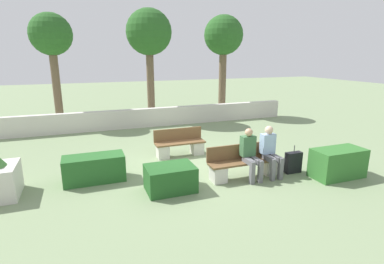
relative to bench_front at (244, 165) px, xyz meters
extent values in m
plane|color=gray|center=(-1.19, 1.24, -0.34)|extent=(60.00, 60.00, 0.00)
cube|color=beige|center=(-1.19, 6.68, 0.08)|extent=(13.99, 0.30, 0.84)
cube|color=brown|center=(0.00, -0.04, 0.10)|extent=(2.01, 0.44, 0.05)
cube|color=brown|center=(0.00, 0.20, 0.32)|extent=(2.01, 0.04, 0.40)
cube|color=beige|center=(-0.77, -0.04, -0.13)|extent=(0.36, 0.40, 0.41)
cube|color=beige|center=(0.77, -0.04, -0.13)|extent=(0.36, 0.40, 0.41)
cube|color=brown|center=(-1.05, 2.24, 0.10)|extent=(1.63, 0.44, 0.05)
cube|color=brown|center=(-1.05, 2.49, 0.32)|extent=(1.63, 0.04, 0.40)
cube|color=beige|center=(-1.64, 2.24, -0.13)|extent=(0.36, 0.40, 0.41)
cube|color=beige|center=(-0.47, 2.24, -0.13)|extent=(0.36, 0.40, 0.41)
cube|color=slate|center=(-0.02, -0.25, 0.19)|extent=(0.14, 0.46, 0.13)
cube|color=slate|center=(0.18, -0.25, 0.19)|extent=(0.14, 0.46, 0.13)
cube|color=slate|center=(-0.04, -0.48, -0.04)|extent=(0.11, 0.11, 0.59)
cube|color=slate|center=(0.20, -0.48, -0.04)|extent=(0.11, 0.11, 0.59)
cube|color=#3D6B42|center=(0.08, -0.01, 0.52)|extent=(0.38, 0.22, 0.54)
sphere|color=tan|center=(0.08, -0.03, 0.90)|extent=(0.21, 0.21, 0.21)
cube|color=slate|center=(0.60, -0.25, 0.19)|extent=(0.14, 0.46, 0.13)
cube|color=slate|center=(0.80, -0.25, 0.19)|extent=(0.14, 0.46, 0.13)
cube|color=slate|center=(0.58, -0.48, -0.04)|extent=(0.11, 0.11, 0.59)
cube|color=slate|center=(0.82, -0.48, -0.04)|extent=(0.11, 0.11, 0.59)
cube|color=#9EBCE0|center=(0.70, -0.01, 0.52)|extent=(0.38, 0.22, 0.54)
sphere|color=beige|center=(0.70, -0.03, 0.90)|extent=(0.22, 0.22, 0.22)
cube|color=#286028|center=(-3.77, 1.11, 0.00)|extent=(1.52, 0.68, 0.68)
cube|color=#33702D|center=(2.34, -0.88, 0.05)|extent=(1.40, 0.70, 0.78)
cube|color=#235623|center=(-2.08, -0.11, -0.03)|extent=(1.15, 0.82, 0.62)
cube|color=black|center=(1.43, -0.22, -0.05)|extent=(0.47, 0.19, 0.59)
cylinder|color=#333338|center=(1.43, -0.22, 0.35)|extent=(0.02, 0.02, 0.20)
cylinder|color=brown|center=(-4.93, 8.34, 1.44)|extent=(0.35, 0.35, 3.57)
sphere|color=#285B23|center=(-4.93, 8.34, 3.73)|extent=(1.82, 1.82, 1.82)
cylinder|color=brown|center=(-0.71, 7.84, 1.48)|extent=(0.35, 0.35, 3.64)
sphere|color=#285B23|center=(-0.71, 7.84, 3.89)|extent=(2.13, 2.13, 2.13)
cylinder|color=brown|center=(3.17, 7.89, 1.47)|extent=(0.38, 0.38, 3.63)
sphere|color=#285B23|center=(3.17, 7.89, 3.84)|extent=(2.00, 2.00, 2.00)
camera|label=1|loc=(-3.92, -6.56, 2.84)|focal=28.00mm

